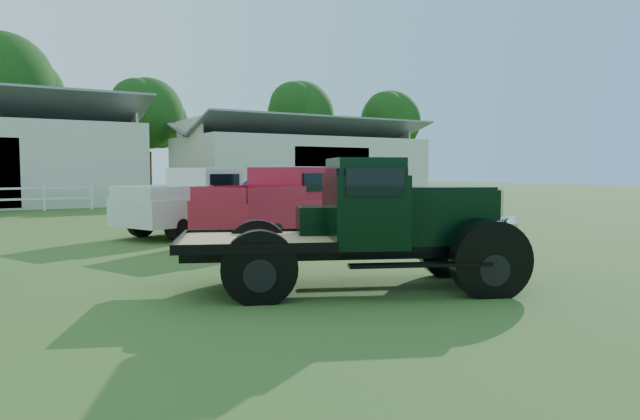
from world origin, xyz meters
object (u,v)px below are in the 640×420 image
vintage_flatbed (357,224)px  red_pickup (288,203)px  white_pickup (202,202)px  misc_car_grey (330,194)px  misc_car_blue (284,194)px

vintage_flatbed → red_pickup: bearing=95.4°
red_pickup → white_pickup: (-1.54, 2.34, -0.04)m
white_pickup → misc_car_grey: size_ratio=1.17×
red_pickup → misc_car_grey: (6.84, 8.79, -0.26)m
red_pickup → misc_car_grey: red_pickup is taller
misc_car_blue → misc_car_grey: misc_car_blue is taller
vintage_flatbed → white_pickup: vintage_flatbed is taller
white_pickup → misc_car_blue: white_pickup is taller
misc_car_grey → vintage_flatbed: bearing=134.1°
vintage_flatbed → red_pickup: size_ratio=0.95×
white_pickup → red_pickup: bearing=-78.8°
white_pickup → misc_car_grey: bearing=15.4°
red_pickup → white_pickup: red_pickup is taller
vintage_flatbed → misc_car_grey: vintage_flatbed is taller
misc_car_blue → misc_car_grey: (3.16, 1.43, -0.14)m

